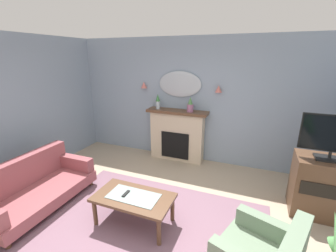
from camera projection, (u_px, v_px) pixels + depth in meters
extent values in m
cube|color=tan|center=(138.00, 246.00, 2.91)|extent=(6.62, 6.40, 0.10)
cube|color=#8C9EB2|center=(197.00, 101.00, 4.93)|extent=(6.62, 0.10, 2.70)
cube|color=#7F5B6B|center=(145.00, 231.00, 3.07)|extent=(3.20, 2.40, 0.01)
cube|color=beige|center=(177.00, 136.00, 5.11)|extent=(1.20, 0.28, 1.10)
cube|color=black|center=(176.00, 145.00, 5.08)|extent=(0.64, 0.12, 0.60)
cube|color=brown|center=(177.00, 112.00, 4.92)|extent=(1.36, 0.36, 0.06)
cylinder|color=silver|center=(158.00, 105.00, 5.03)|extent=(0.09, 0.09, 0.17)
cone|color=#38753D|center=(158.00, 98.00, 4.98)|extent=(0.10, 0.10, 0.16)
cylinder|color=#9E6084|center=(190.00, 108.00, 4.77)|extent=(0.14, 0.14, 0.16)
cone|color=#4C8447|center=(190.00, 101.00, 4.72)|extent=(0.10, 0.10, 0.16)
ellipsoid|color=#B2BCC6|center=(180.00, 84.00, 4.88)|extent=(0.96, 0.06, 0.56)
cone|color=#D17066|center=(144.00, 85.00, 5.15)|extent=(0.14, 0.14, 0.14)
cone|color=#D17066|center=(219.00, 89.00, 4.55)|extent=(0.14, 0.14, 0.14)
cube|color=brown|center=(133.00, 197.00, 3.12)|extent=(1.10, 0.60, 0.04)
cube|color=#8C9E99|center=(133.00, 196.00, 3.11)|extent=(0.72, 0.36, 0.01)
cylinder|color=brown|center=(95.00, 213.00, 3.15)|extent=(0.06, 0.06, 0.40)
cylinder|color=brown|center=(159.00, 232.00, 2.80)|extent=(0.06, 0.06, 0.40)
cylinder|color=brown|center=(115.00, 194.00, 3.57)|extent=(0.06, 0.06, 0.40)
cylinder|color=brown|center=(172.00, 209.00, 3.23)|extent=(0.06, 0.06, 0.40)
cube|color=black|center=(126.00, 194.00, 3.15)|extent=(0.04, 0.16, 0.02)
cube|color=#934C51|center=(40.00, 195.00, 3.56)|extent=(0.85, 1.70, 0.18)
cube|color=#934C51|center=(20.00, 173.00, 3.58)|extent=(0.19, 1.70, 0.48)
cube|color=#934C51|center=(74.00, 162.00, 4.19)|extent=(0.76, 0.16, 0.24)
cylinder|color=brown|center=(8.00, 245.00, 2.80)|extent=(0.07, 0.07, 0.10)
cylinder|color=brown|center=(91.00, 183.00, 4.16)|extent=(0.07, 0.07, 0.10)
cylinder|color=brown|center=(63.00, 176.00, 4.40)|extent=(0.07, 0.07, 0.10)
cube|color=gray|center=(267.00, 226.00, 2.66)|extent=(0.73, 0.37, 0.22)
cylinder|color=brown|center=(237.00, 234.00, 2.97)|extent=(0.06, 0.06, 0.10)
cube|color=brown|center=(322.00, 187.00, 3.32)|extent=(0.80, 0.56, 0.90)
cube|color=black|center=(328.00, 192.00, 3.04)|extent=(0.68, 0.02, 0.20)
cube|color=black|center=(329.00, 159.00, 3.17)|extent=(0.36, 0.24, 0.03)
cylinder|color=black|center=(330.00, 154.00, 3.15)|extent=(0.04, 0.04, 0.10)
cube|color=black|center=(335.00, 134.00, 3.05)|extent=(0.84, 0.04, 0.52)
cube|color=black|center=(335.00, 134.00, 3.03)|extent=(0.80, 0.01, 0.48)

